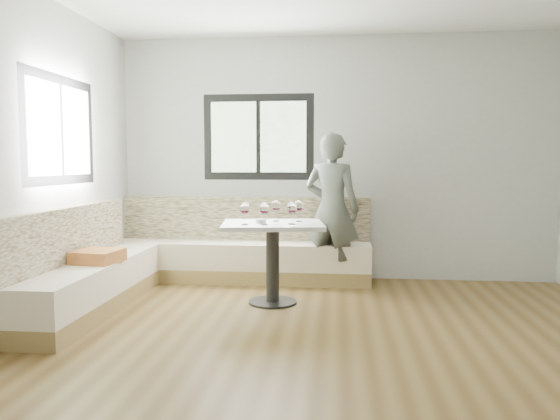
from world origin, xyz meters
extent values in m
cube|color=brown|center=(0.00, 0.00, 0.00)|extent=(5.00, 5.00, 0.01)
cube|color=#B7B7B2|center=(0.00, 2.50, 1.40)|extent=(5.00, 0.01, 2.80)
cube|color=#B7B7B2|center=(0.00, -2.50, 1.40)|extent=(5.00, 0.01, 2.80)
cube|color=#B7B7B2|center=(-2.50, 0.00, 1.40)|extent=(0.01, 5.00, 2.80)
cube|color=black|center=(-0.90, 2.49, 1.65)|extent=(1.30, 0.02, 1.00)
cube|color=black|center=(-2.49, 0.90, 1.65)|extent=(0.02, 1.30, 1.00)
cube|color=#987C47|center=(-1.05, 2.23, 0.08)|extent=(2.90, 0.55, 0.16)
cube|color=beige|center=(-1.05, 2.23, 0.30)|extent=(2.90, 0.55, 0.29)
cube|color=beige|center=(-1.05, 2.43, 0.70)|extent=(2.90, 0.14, 0.50)
cube|color=#987C47|center=(-2.23, 0.82, 0.08)|extent=(0.55, 2.25, 0.16)
cube|color=beige|center=(-2.23, 0.82, 0.30)|extent=(0.55, 2.25, 0.29)
cube|color=beige|center=(-2.43, 0.82, 0.70)|extent=(0.14, 2.25, 0.50)
cube|color=#C16343|center=(-2.13, 0.82, 0.51)|extent=(0.43, 0.43, 0.11)
cylinder|color=black|center=(-0.59, 1.26, 0.01)|extent=(0.46, 0.46, 0.02)
cylinder|color=black|center=(-0.59, 1.26, 0.37)|extent=(0.13, 0.13, 0.74)
cube|color=silver|center=(-0.59, 1.26, 0.76)|extent=(1.04, 0.85, 0.04)
imported|color=#51574E|center=(-0.03, 2.10, 0.84)|extent=(0.71, 0.58, 1.68)
cylinder|color=white|center=(-0.69, 1.23, 0.80)|extent=(0.10, 0.10, 0.04)
sphere|color=black|center=(-0.68, 1.24, 0.81)|extent=(0.02, 0.02, 0.02)
sphere|color=black|center=(-0.71, 1.23, 0.81)|extent=(0.02, 0.02, 0.02)
sphere|color=black|center=(-0.69, 1.21, 0.81)|extent=(0.02, 0.02, 0.02)
cylinder|color=white|center=(-0.82, 1.08, 0.78)|extent=(0.07, 0.07, 0.01)
cylinder|color=white|center=(-0.82, 1.08, 0.83)|extent=(0.01, 0.01, 0.09)
ellipsoid|color=white|center=(-0.82, 1.08, 0.93)|extent=(0.09, 0.09, 0.11)
cylinder|color=#400312|center=(-0.82, 1.08, 0.91)|extent=(0.06, 0.06, 0.02)
cylinder|color=white|center=(-0.64, 1.07, 0.78)|extent=(0.07, 0.07, 0.01)
cylinder|color=white|center=(-0.64, 1.07, 0.83)|extent=(0.01, 0.01, 0.09)
ellipsoid|color=white|center=(-0.64, 1.07, 0.93)|extent=(0.09, 0.09, 0.11)
cylinder|color=#400312|center=(-0.64, 1.07, 0.91)|extent=(0.06, 0.06, 0.02)
cylinder|color=white|center=(-0.39, 1.15, 0.78)|extent=(0.07, 0.07, 0.01)
cylinder|color=white|center=(-0.39, 1.15, 0.83)|extent=(0.01, 0.01, 0.09)
ellipsoid|color=white|center=(-0.39, 1.15, 0.93)|extent=(0.09, 0.09, 0.11)
cylinder|color=#400312|center=(-0.39, 1.15, 0.91)|extent=(0.06, 0.06, 0.02)
cylinder|color=white|center=(-0.57, 1.40, 0.78)|extent=(0.07, 0.07, 0.01)
cylinder|color=white|center=(-0.57, 1.40, 0.83)|extent=(0.01, 0.01, 0.09)
ellipsoid|color=white|center=(-0.57, 1.40, 0.93)|extent=(0.09, 0.09, 0.11)
cylinder|color=#400312|center=(-0.57, 1.40, 0.91)|extent=(0.06, 0.06, 0.02)
cylinder|color=white|center=(-0.34, 1.40, 0.78)|extent=(0.07, 0.07, 0.01)
cylinder|color=white|center=(-0.34, 1.40, 0.83)|extent=(0.01, 0.01, 0.09)
ellipsoid|color=white|center=(-0.34, 1.40, 0.93)|extent=(0.09, 0.09, 0.11)
cylinder|color=#400312|center=(-0.34, 1.40, 0.91)|extent=(0.06, 0.06, 0.02)
camera|label=1|loc=(0.03, -3.87, 1.36)|focal=35.00mm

